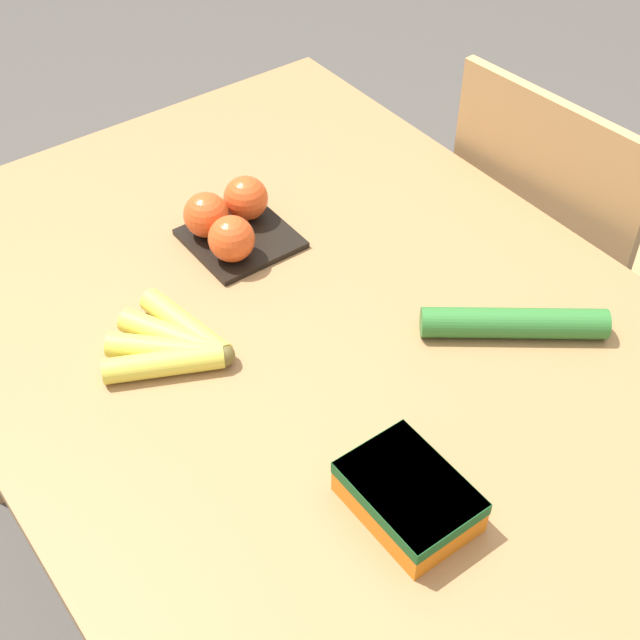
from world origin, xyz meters
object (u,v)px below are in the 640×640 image
(chair, at_px, (557,277))
(carrot_bag, at_px, (409,494))
(tomato_pack, at_px, (230,221))
(banana_bunch, at_px, (174,344))
(cucumber_near, at_px, (514,323))

(chair, xyz_separation_m, carrot_bag, (0.37, -0.73, 0.30))
(chair, relative_size, tomato_pack, 5.77)
(banana_bunch, xyz_separation_m, cucumber_near, (0.25, 0.40, 0.00))
(tomato_pack, height_order, carrot_bag, tomato_pack)
(banana_bunch, relative_size, carrot_bag, 1.16)
(carrot_bag, bearing_deg, banana_bunch, -166.55)
(tomato_pack, bearing_deg, cucumber_near, 26.41)
(tomato_pack, relative_size, cucumber_near, 0.67)
(chair, distance_m, carrot_bag, 0.87)
(chair, distance_m, cucumber_near, 0.56)
(carrot_bag, bearing_deg, tomato_pack, 169.24)
(chair, bearing_deg, cucumber_near, 114.62)
(tomato_pack, bearing_deg, carrot_bag, -10.76)
(banana_bunch, xyz_separation_m, tomato_pack, (-0.17, 0.20, 0.02))
(carrot_bag, height_order, cucumber_near, carrot_bag)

